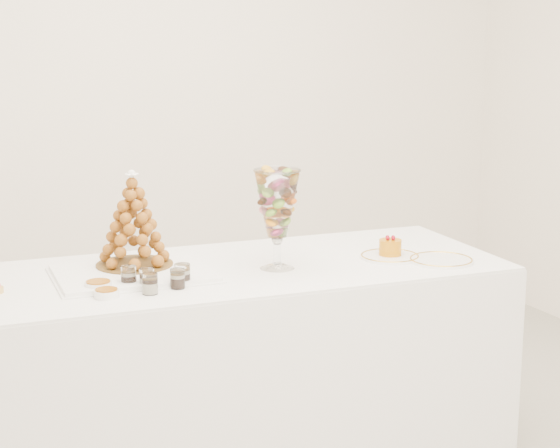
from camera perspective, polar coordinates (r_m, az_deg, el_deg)
name	(u,v)px	position (r m, az deg, el deg)	size (l,w,h in m)	color
buffet_table	(238,364)	(3.61, -2.58, -8.51)	(2.04, 0.90, 0.76)	white
lace_tray	(134,274)	(3.40, -8.92, -3.01)	(0.55, 0.41, 0.02)	white
macaron_vase	(277,205)	(3.42, -0.18, 1.18)	(0.17, 0.17, 0.37)	white
cake_plate	(390,257)	(3.65, 6.71, -1.99)	(0.23, 0.23, 0.01)	white
spare_plate	(441,260)	(3.62, 9.79, -2.20)	(0.25, 0.25, 0.01)	white
verrine_a	(129,276)	(3.27, -9.21, -3.17)	(0.05, 0.05, 0.07)	white
verrine_b	(147,278)	(3.24, -8.12, -3.30)	(0.05, 0.05, 0.07)	white
verrine_c	(182,274)	(3.26, -5.97, -3.07)	(0.06, 0.06, 0.07)	white
verrine_d	(150,284)	(3.17, -7.93, -3.62)	(0.05, 0.05, 0.07)	white
verrine_e	(178,279)	(3.22, -6.26, -3.33)	(0.05, 0.05, 0.07)	white
ramekin_back	(98,286)	(3.25, -11.01, -3.73)	(0.09, 0.09, 0.03)	white
ramekin_front	(107,294)	(3.16, -10.53, -4.20)	(0.08, 0.08, 0.03)	white
croquembouche	(133,219)	(3.45, -8.95, 0.28)	(0.28, 0.28, 0.35)	brown
mousse_cake	(390,247)	(3.65, 6.73, -1.40)	(0.09, 0.09, 0.08)	#C27209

